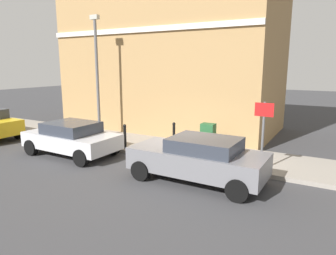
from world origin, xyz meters
TOP-DOWN VIEW (x-y plane):
  - ground at (0.00, 0.00)m, footprint 80.00×80.00m
  - sidewalk at (1.81, 6.00)m, footprint 2.79×30.00m
  - corner_building at (6.27, 3.72)m, footprint 6.24×11.44m
  - car_grey at (-0.89, -1.12)m, footprint 1.91×4.25m
  - car_silver at (-0.76, 4.54)m, footprint 2.02×3.95m
  - utility_cabinet at (1.97, -0.26)m, footprint 0.46×0.61m
  - bollard_near_cabinet at (2.07, 1.36)m, footprint 0.14×0.14m
  - bollard_far_kerb at (0.66, 2.94)m, footprint 0.14×0.14m
  - street_sign at (0.66, -2.69)m, footprint 0.08×0.60m
  - lamppost at (1.90, 5.45)m, footprint 0.20×0.44m

SIDE VIEW (x-z plane):
  - ground at x=0.00m, z-range 0.00..0.00m
  - sidewalk at x=1.81m, z-range 0.00..0.15m
  - utility_cabinet at x=1.97m, z-range 0.11..1.26m
  - bollard_near_cabinet at x=2.07m, z-range 0.19..1.22m
  - bollard_far_kerb at x=0.66m, z-range 0.19..1.22m
  - car_silver at x=-0.76m, z-range 0.04..1.40m
  - car_grey at x=-0.89m, z-range 0.04..1.47m
  - street_sign at x=0.66m, z-range 0.51..2.81m
  - lamppost at x=1.90m, z-range 0.44..6.16m
  - corner_building at x=6.27m, z-range 0.00..9.28m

